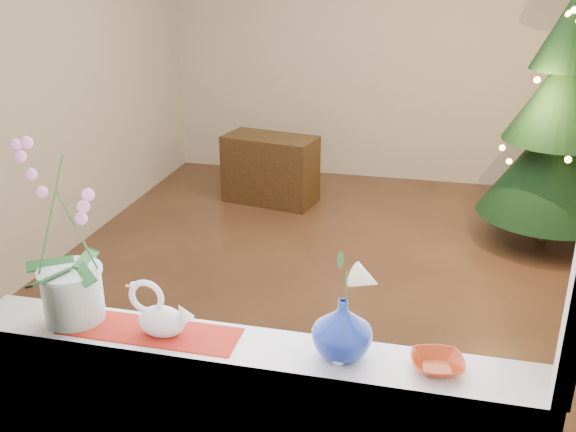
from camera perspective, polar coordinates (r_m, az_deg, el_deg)
name	(u,v)px	position (r m, az deg, el deg)	size (l,w,h in m)	color
ground	(339,278)	(4.89, 4.59, -5.51)	(5.00, 5.00, 0.00)	#3A2318
wall_back	(382,52)	(6.89, 8.36, 14.21)	(4.50, 0.10, 2.70)	beige
wall_front	(230,254)	(2.11, -5.20, -3.41)	(4.50, 0.10, 2.70)	beige
wall_left	(50,87)	(5.25, -20.40, 10.73)	(0.10, 5.00, 2.70)	beige
windowsill	(245,349)	(2.44, -3.85, -11.73)	(2.20, 0.26, 0.04)	white
window_frame	(229,148)	(2.01, -5.27, 6.00)	(2.22, 0.06, 1.60)	white
runner	(150,331)	(2.55, -12.19, -9.97)	(0.70, 0.20, 0.01)	maroon
orchid_pot	(64,235)	(2.55, -19.26, -1.60)	(0.25, 0.25, 0.73)	white
swan	(161,310)	(2.47, -11.27, -8.22)	(0.25, 0.12, 0.21)	silver
blue_vase	(342,324)	(2.30, 4.84, -9.57)	(0.25, 0.25, 0.26)	navy
lily	(344,267)	(2.19, 5.03, -4.50)	(0.14, 0.08, 0.20)	beige
paperweight	(339,356)	(2.31, 4.54, -12.30)	(0.07, 0.07, 0.07)	white
amber_dish	(437,365)	(2.34, 13.12, -12.74)	(0.16, 0.16, 0.04)	#9A2B0E
xmas_tree	(560,121)	(5.63, 22.99, 7.79)	(1.14, 1.14, 2.08)	black
side_table	(270,169)	(6.30, -1.57, 4.18)	(0.88, 0.44, 0.66)	black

